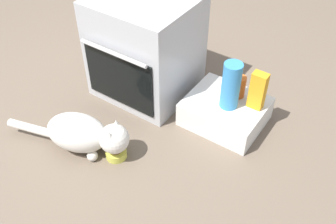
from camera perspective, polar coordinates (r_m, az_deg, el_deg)
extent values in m
plane|color=#6B5B4C|center=(2.48, -10.48, -1.81)|extent=(8.00, 8.00, 0.00)
cube|color=#B7BABF|center=(2.52, -3.30, 9.59)|extent=(0.60, 0.55, 0.67)
cube|color=black|center=(2.39, -7.25, 4.84)|extent=(0.51, 0.01, 0.37)
cylinder|color=silver|center=(2.26, -8.17, 8.60)|extent=(0.48, 0.02, 0.02)
cube|color=white|center=(2.43, 8.44, 0.10)|extent=(0.47, 0.40, 0.16)
cylinder|color=#D1D14C|center=(2.26, -7.65, -6.09)|extent=(0.12, 0.12, 0.05)
sphere|color=brown|center=(2.24, -7.69, -5.81)|extent=(0.07, 0.07, 0.07)
ellipsoid|color=silver|center=(2.26, -13.25, -2.95)|extent=(0.42, 0.33, 0.23)
sphere|color=silver|center=(2.17, -7.95, -3.94)|extent=(0.17, 0.17, 0.17)
cone|color=silver|center=(2.15, -7.63, -1.90)|extent=(0.06, 0.06, 0.08)
cone|color=silver|center=(2.09, -8.61, -3.61)|extent=(0.06, 0.06, 0.08)
cylinder|color=silver|center=(2.45, -19.39, -2.33)|extent=(0.31, 0.14, 0.07)
sphere|color=silver|center=(2.33, -9.81, -4.17)|extent=(0.06, 0.06, 0.06)
sphere|color=silver|center=(2.25, -11.11, -6.36)|extent=(0.06, 0.06, 0.06)
cylinder|color=#D16023|center=(2.39, 10.43, 3.71)|extent=(0.08, 0.08, 0.14)
cylinder|color=#388CD1|center=(2.26, 9.28, 3.87)|extent=(0.11, 0.11, 0.30)
cube|color=orange|center=(2.30, 13.12, 3.09)|extent=(0.09, 0.06, 0.24)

